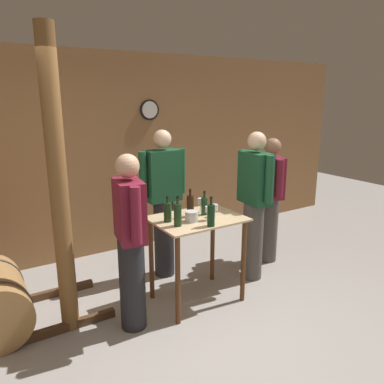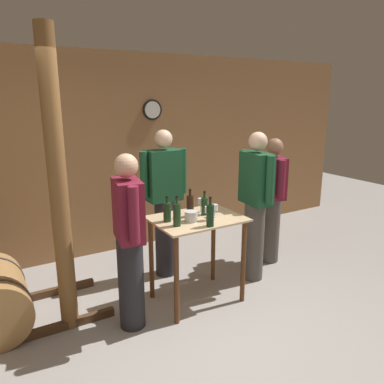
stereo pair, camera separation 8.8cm
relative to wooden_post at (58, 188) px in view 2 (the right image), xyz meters
name	(u,v)px [view 2 (the right image)]	position (x,y,z in m)	size (l,w,h in m)	color
ground_plane	(214,340)	(1.05, -0.90, -1.35)	(14.00, 14.00, 0.00)	#9E9993
back_wall	(114,155)	(1.05, 1.56, 0.00)	(8.40, 0.08, 2.70)	#996B42
tasting_table	(197,236)	(1.29, -0.21, -0.63)	(0.91, 0.68, 0.92)	#D1B284
wooden_post	(58,188)	(0.00, 0.00, 0.00)	(0.16, 0.16, 2.70)	brown
wine_bottle_far_left	(167,212)	(0.98, -0.16, -0.33)	(0.08, 0.08, 0.26)	#193819
wine_bottle_left	(177,214)	(1.00, -0.32, -0.31)	(0.07, 0.07, 0.29)	#193819
wine_bottle_center	(190,206)	(1.25, -0.14, -0.31)	(0.07, 0.07, 0.29)	black
wine_bottle_right	(210,215)	(1.26, -0.49, -0.32)	(0.07, 0.07, 0.29)	black
wine_bottle_far_right	(204,205)	(1.41, -0.16, -0.33)	(0.07, 0.07, 0.26)	#193819
wine_glass_near_left	(208,210)	(1.34, -0.34, -0.32)	(0.07, 0.07, 0.14)	silver
wine_glass_near_center	(201,202)	(1.43, -0.07, -0.32)	(0.06, 0.06, 0.15)	silver
wine_glass_near_right	(215,208)	(1.46, -0.28, -0.34)	(0.06, 0.06, 0.13)	silver
ice_bucket	(191,216)	(1.18, -0.28, -0.38)	(0.13, 0.13, 0.10)	silver
person_host	(129,240)	(0.51, -0.31, -0.48)	(0.29, 0.58, 1.65)	#232328
person_visitor_with_scarf	(164,200)	(1.27, 0.49, -0.41)	(0.59, 0.24, 1.76)	#232328
person_visitor_bearded	(255,204)	(2.12, -0.14, -0.42)	(0.25, 0.59, 1.75)	#4C4742
person_visitor_near_door	(272,198)	(2.63, 0.13, -0.49)	(0.34, 0.56, 1.62)	#4C4742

